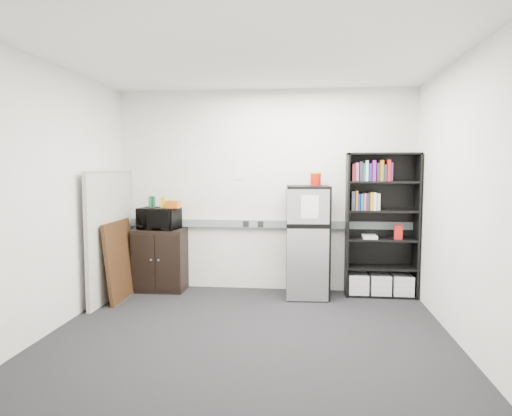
# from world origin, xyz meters

# --- Properties ---
(floor) EXTENTS (4.00, 4.00, 0.00)m
(floor) POSITION_xyz_m (0.00, 0.00, 0.00)
(floor) COLOR black
(floor) RESTS_ON ground
(wall_back) EXTENTS (4.00, 0.02, 2.70)m
(wall_back) POSITION_xyz_m (0.00, 1.75, 1.35)
(wall_back) COLOR silver
(wall_back) RESTS_ON floor
(wall_right) EXTENTS (0.02, 3.50, 2.70)m
(wall_right) POSITION_xyz_m (2.00, 0.00, 1.35)
(wall_right) COLOR silver
(wall_right) RESTS_ON floor
(wall_left) EXTENTS (0.02, 3.50, 2.70)m
(wall_left) POSITION_xyz_m (-2.00, 0.00, 1.35)
(wall_left) COLOR silver
(wall_left) RESTS_ON floor
(ceiling) EXTENTS (4.00, 3.50, 0.02)m
(ceiling) POSITION_xyz_m (0.00, 0.00, 2.70)
(ceiling) COLOR white
(ceiling) RESTS_ON wall_back
(electrical_raceway) EXTENTS (3.92, 0.05, 0.10)m
(electrical_raceway) POSITION_xyz_m (0.00, 1.72, 0.90)
(electrical_raceway) COLOR slate
(electrical_raceway) RESTS_ON wall_back
(wall_note) EXTENTS (0.14, 0.00, 0.10)m
(wall_note) POSITION_xyz_m (-0.35, 1.74, 1.55)
(wall_note) COLOR white
(wall_note) RESTS_ON wall_back
(bookshelf) EXTENTS (0.90, 0.34, 1.85)m
(bookshelf) POSITION_xyz_m (1.53, 1.57, 0.91)
(bookshelf) COLOR black
(bookshelf) RESTS_ON floor
(cubicle_partition) EXTENTS (0.06, 1.30, 1.62)m
(cubicle_partition) POSITION_xyz_m (-1.90, 1.08, 0.81)
(cubicle_partition) COLOR #9E9A8C
(cubicle_partition) RESTS_ON floor
(cabinet) EXTENTS (0.67, 0.45, 0.84)m
(cabinet) POSITION_xyz_m (-1.40, 1.50, 0.42)
(cabinet) COLOR black
(cabinet) RESTS_ON floor
(microwave) EXTENTS (0.56, 0.41, 0.29)m
(microwave) POSITION_xyz_m (-1.40, 1.48, 0.98)
(microwave) COLOR black
(microwave) RESTS_ON cabinet
(snack_box_a) EXTENTS (0.08, 0.07, 0.15)m
(snack_box_a) POSITION_xyz_m (-1.50, 1.52, 1.20)
(snack_box_a) COLOR #1A5D2C
(snack_box_a) RESTS_ON microwave
(snack_box_b) EXTENTS (0.08, 0.07, 0.15)m
(snack_box_b) POSITION_xyz_m (-1.50, 1.52, 1.20)
(snack_box_b) COLOR #0D3D29
(snack_box_b) RESTS_ON microwave
(snack_box_c) EXTENTS (0.07, 0.05, 0.14)m
(snack_box_c) POSITION_xyz_m (-1.34, 1.52, 1.20)
(snack_box_c) COLOR yellow
(snack_box_c) RESTS_ON microwave
(snack_bag) EXTENTS (0.20, 0.14, 0.10)m
(snack_bag) POSITION_xyz_m (-1.20, 1.47, 1.18)
(snack_bag) COLOR orange
(snack_bag) RESTS_ON microwave
(refrigerator) EXTENTS (0.57, 0.60, 1.43)m
(refrigerator) POSITION_xyz_m (0.59, 1.42, 0.72)
(refrigerator) COLOR black
(refrigerator) RESTS_ON floor
(coffee_can) EXTENTS (0.14, 0.14, 0.19)m
(coffee_can) POSITION_xyz_m (0.68, 1.55, 1.53)
(coffee_can) COLOR #AA1207
(coffee_can) RESTS_ON refrigerator
(framed_poster) EXTENTS (0.15, 0.77, 0.99)m
(framed_poster) POSITION_xyz_m (-1.77, 1.05, 0.50)
(framed_poster) COLOR black
(framed_poster) RESTS_ON floor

